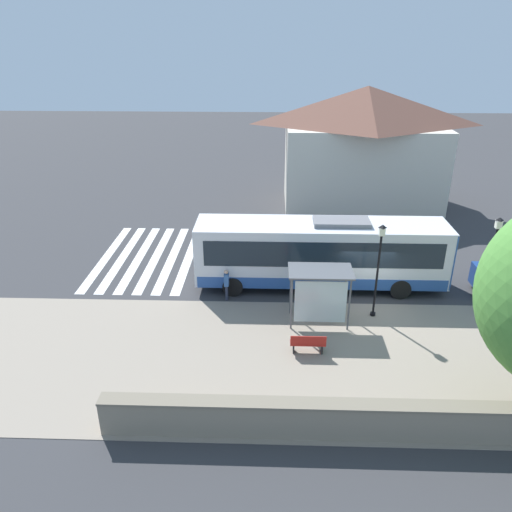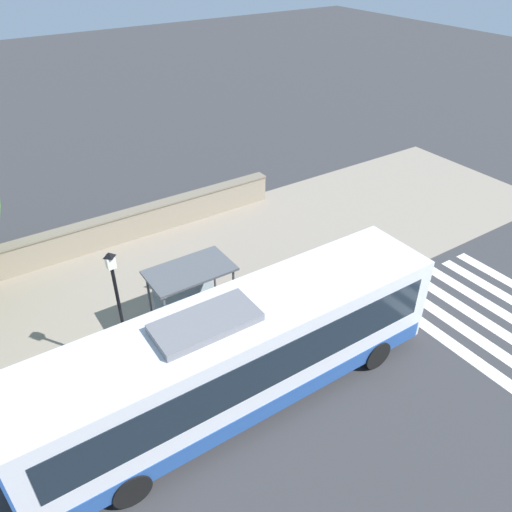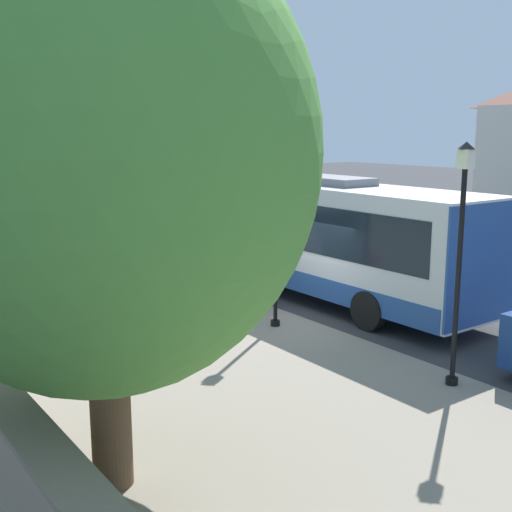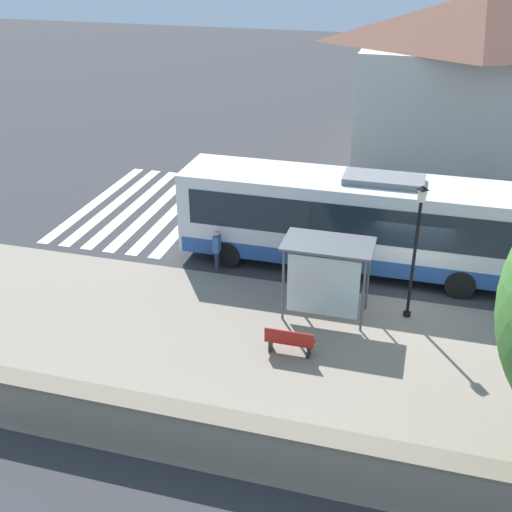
# 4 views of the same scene
# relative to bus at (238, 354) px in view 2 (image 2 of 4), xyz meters

# --- Properties ---
(ground_plane) EXTENTS (120.00, 120.00, 0.00)m
(ground_plane) POSITION_rel_bus_xyz_m (-1.87, -2.10, -1.86)
(ground_plane) COLOR #353538
(ground_plane) RESTS_ON ground
(sidewalk_plaza) EXTENTS (9.00, 44.00, 0.02)m
(sidewalk_plaza) POSITION_rel_bus_xyz_m (-6.37, -2.10, -1.85)
(sidewalk_plaza) COLOR gray
(sidewalk_plaza) RESTS_ON ground
(stone_wall) EXTENTS (0.60, 20.00, 1.34)m
(stone_wall) POSITION_rel_bus_xyz_m (-10.42, -2.10, -1.18)
(stone_wall) COLOR gray
(stone_wall) RESTS_ON ground
(bus) EXTENTS (2.71, 12.34, 3.58)m
(bus) POSITION_rel_bus_xyz_m (0.00, 0.00, 0.00)
(bus) COLOR silver
(bus) RESTS_ON ground
(bus_shelter) EXTENTS (1.62, 2.77, 2.55)m
(bus_shelter) POSITION_rel_bus_xyz_m (-3.62, 0.34, 0.23)
(bus_shelter) COLOR #515459
(bus_shelter) RESTS_ON ground
(pedestrian) EXTENTS (0.34, 0.22, 1.59)m
(pedestrian) POSITION_rel_bus_xyz_m (-1.61, 4.60, -0.93)
(pedestrian) COLOR #2D3347
(pedestrian) RESTS_ON ground
(bench) EXTENTS (0.40, 1.43, 0.88)m
(bench) POSITION_rel_bus_xyz_m (-5.91, 0.95, -1.39)
(bench) COLOR maroon
(bench) RESTS_ON ground
(street_lamp_far) EXTENTS (0.28, 0.28, 4.47)m
(street_lamp_far) POSITION_rel_bus_xyz_m (-2.90, -2.22, 0.78)
(street_lamp_far) COLOR black
(street_lamp_far) RESTS_ON ground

